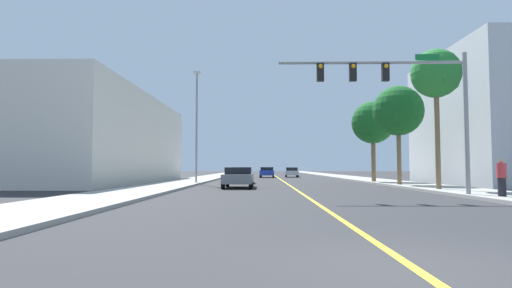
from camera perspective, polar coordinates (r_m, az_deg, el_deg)
ground at (r=47.69m, az=3.36°, el=-4.87°), size 192.00×192.00×0.00m
sidewalk_left at (r=48.12m, az=-7.25°, el=-4.74°), size 3.83×168.00×0.15m
sidewalk_right at (r=48.87m, az=13.79°, el=-4.65°), size 3.83×168.00×0.15m
lane_marking_center at (r=47.69m, az=3.36°, el=-4.86°), size 0.16×144.00×0.01m
building_left_near at (r=41.63m, az=-26.16°, el=0.57°), size 17.99×26.31×7.77m
traffic_signal_mast at (r=20.36m, az=19.74°, el=7.17°), size 8.71×0.36×6.53m
street_lamp at (r=33.99m, az=-8.22°, el=3.15°), size 0.56×0.28×9.09m
palm_near at (r=26.01m, az=23.63°, el=8.75°), size 2.78×2.78×7.97m
palm_mid at (r=31.44m, az=19.07°, el=4.30°), size 3.59×3.59×7.07m
palm_far at (r=37.24m, az=15.86°, el=2.82°), size 3.67×3.67×6.94m
car_yellow at (r=35.50m, az=-1.99°, el=-4.27°), size 1.93×4.24×1.37m
car_silver at (r=57.40m, az=4.96°, el=-3.88°), size 1.97×4.56×1.34m
car_gray at (r=27.50m, az=-2.45°, el=-4.60°), size 1.94×4.40×1.36m
car_blue at (r=54.78m, az=1.53°, el=-3.89°), size 1.98×4.44×1.38m
pedestrian at (r=20.11m, az=30.84°, el=-3.99°), size 0.38×0.38×1.60m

